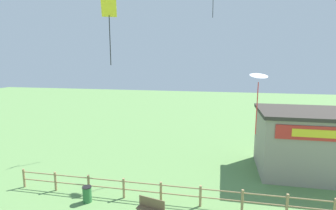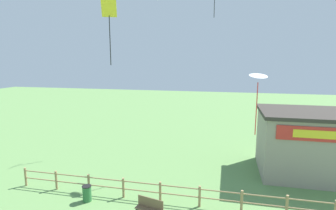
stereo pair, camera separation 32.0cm
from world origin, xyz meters
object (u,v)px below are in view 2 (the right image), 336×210
trash_bin (87,193)px  kite_yellow_diamond (109,16)px  seaside_building (318,143)px  kite_white_delta (258,79)px  park_bench_near_fence (150,208)px

trash_bin → kite_yellow_diamond: (1.05, 1.54, 9.95)m
seaside_building → kite_yellow_diamond: bearing=-157.8°
trash_bin → seaside_building: bearing=26.0°
seaside_building → kite_white_delta: bearing=-131.2°
seaside_building → park_bench_near_fence: (-9.95, -7.51, -1.76)m
trash_bin → kite_white_delta: bearing=8.1°
seaside_building → trash_bin: (-13.90, -6.78, -1.82)m
seaside_building → kite_yellow_diamond: 16.08m
trash_bin → park_bench_near_fence: bearing=-10.4°
trash_bin → kite_white_delta: (9.10, 1.29, 6.59)m
trash_bin → kite_yellow_diamond: bearing=55.7°
seaside_building → kite_white_delta: kite_white_delta is taller
seaside_building → kite_yellow_diamond: kite_yellow_diamond is taller
kite_white_delta → kite_yellow_diamond: kite_yellow_diamond is taller
kite_white_delta → kite_yellow_diamond: 8.73m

